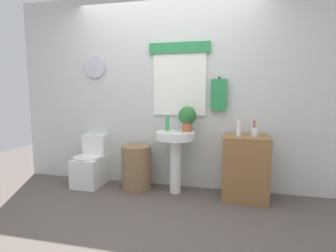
{
  "coord_description": "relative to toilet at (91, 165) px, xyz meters",
  "views": [
    {
      "loc": [
        0.86,
        -2.45,
        1.31
      ],
      "look_at": [
        0.08,
        0.8,
        0.88
      ],
      "focal_mm": 28.72,
      "sensor_mm": 36.0,
      "label": 1
    }
  ],
  "objects": [
    {
      "name": "ground_plane",
      "position": [
        1.05,
        -0.88,
        -0.28
      ],
      "size": [
        8.0,
        8.0,
        0.0
      ],
      "primitive_type": "plane",
      "color": "#564C47"
    },
    {
      "name": "back_wall",
      "position": [
        1.06,
        0.27,
        1.03
      ],
      "size": [
        4.4,
        0.18,
        2.6
      ],
      "color": "silver",
      "rests_on": "ground_plane"
    },
    {
      "name": "toilet",
      "position": [
        0.0,
        0.0,
        0.0
      ],
      "size": [
        0.38,
        0.51,
        0.72
      ],
      "color": "white",
      "rests_on": "ground_plane"
    },
    {
      "name": "laundry_hamper",
      "position": [
        0.69,
        -0.03,
        0.02
      ],
      "size": [
        0.39,
        0.39,
        0.59
      ],
      "primitive_type": "cylinder",
      "color": "#846647",
      "rests_on": "ground_plane"
    },
    {
      "name": "pedestal_sink",
      "position": [
        1.22,
        -0.03,
        0.32
      ],
      "size": [
        0.5,
        0.5,
        0.8
      ],
      "color": "white",
      "rests_on": "ground_plane"
    },
    {
      "name": "faucet",
      "position": [
        1.22,
        0.09,
        0.58
      ],
      "size": [
        0.03,
        0.03,
        0.1
      ],
      "primitive_type": "cylinder",
      "color": "silver",
      "rests_on": "pedestal_sink"
    },
    {
      "name": "wooden_cabinet",
      "position": [
        2.09,
        -0.03,
        0.11
      ],
      "size": [
        0.54,
        0.44,
        0.78
      ],
      "primitive_type": "cube",
      "color": "olive",
      "rests_on": "ground_plane"
    },
    {
      "name": "soap_bottle",
      "position": [
        1.1,
        0.02,
        0.62
      ],
      "size": [
        0.05,
        0.05,
        0.18
      ],
      "primitive_type": "cylinder",
      "color": "green",
      "rests_on": "pedestal_sink"
    },
    {
      "name": "potted_plant",
      "position": [
        1.36,
        0.03,
        0.71
      ],
      "size": [
        0.23,
        0.23,
        0.32
      ],
      "color": "#AD5B38",
      "rests_on": "pedestal_sink"
    },
    {
      "name": "lotion_bottle",
      "position": [
        2.0,
        -0.07,
        0.6
      ],
      "size": [
        0.05,
        0.05,
        0.19
      ],
      "primitive_type": "cylinder",
      "color": "white",
      "rests_on": "wooden_cabinet"
    },
    {
      "name": "toothbrush_cup",
      "position": [
        2.18,
        -0.01,
        0.56
      ],
      "size": [
        0.08,
        0.08,
        0.19
      ],
      "color": "silver",
      "rests_on": "wooden_cabinet"
    }
  ]
}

